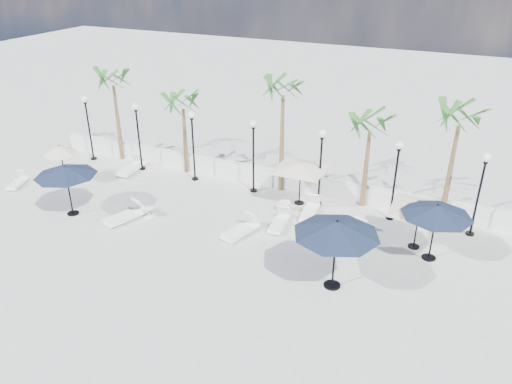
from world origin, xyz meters
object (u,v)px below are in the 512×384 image
at_px(lounger_2, 125,215).
at_px(lounger_3, 241,230).
at_px(lounger_6, 310,210).
at_px(parasol_cream_small, 60,151).
at_px(lounger_1, 18,182).
at_px(parasol_navy_mid, 337,228).
at_px(lounger_4, 279,222).
at_px(parasol_navy_right, 437,211).
at_px(parasol_cream_sq_a, 301,163).
at_px(lounger_5, 355,235).
at_px(lounger_0, 131,167).
at_px(parasol_navy_left, 65,171).
at_px(parasol_cream_sq_b, 421,203).

height_order(lounger_2, lounger_3, lounger_2).
bearing_deg(lounger_6, parasol_cream_small, -178.06).
relative_size(lounger_1, parasol_navy_mid, 0.54).
distance_m(lounger_4, parasol_cream_small, 12.25).
relative_size(lounger_2, lounger_6, 1.06).
bearing_deg(parasol_navy_right, lounger_3, -169.13).
bearing_deg(parasol_cream_sq_a, lounger_3, -108.68).
bearing_deg(lounger_5, parasol_navy_right, 4.88).
bearing_deg(lounger_0, parasol_cream_sq_a, -4.07).
bearing_deg(parasol_navy_mid, parasol_cream_small, 169.75).
bearing_deg(lounger_5, parasol_cream_small, -168.99).
bearing_deg(parasol_navy_left, lounger_6, 23.78).
bearing_deg(parasol_cream_sq_b, lounger_0, 174.52).
bearing_deg(lounger_1, lounger_6, -8.72).
bearing_deg(parasol_cream_sq_b, parasol_cream_small, -176.17).
height_order(lounger_2, parasol_navy_right, parasol_navy_right).
bearing_deg(lounger_3, lounger_2, -152.66).
xyz_separation_m(lounger_0, lounger_1, (-4.36, -3.99, -0.06)).
bearing_deg(lounger_5, lounger_2, -156.70).
relative_size(lounger_2, parasol_cream_small, 0.98).
relative_size(lounger_1, parasol_navy_right, 0.61).
relative_size(lounger_2, parasol_navy_left, 0.76).
bearing_deg(parasol_cream_sq_a, parasol_navy_right, -20.20).
bearing_deg(parasol_cream_small, parasol_navy_left, -41.88).
height_order(parasol_navy_left, parasol_cream_small, parasol_navy_left).
bearing_deg(parasol_navy_left, lounger_5, 14.31).
distance_m(lounger_0, parasol_navy_left, 5.57).
relative_size(parasol_navy_right, parasol_cream_sq_b, 0.62).
xyz_separation_m(lounger_0, parasol_cream_sq_b, (15.70, -1.51, 1.83)).
distance_m(lounger_0, parasol_navy_right, 16.64).
xyz_separation_m(lounger_4, lounger_5, (3.42, 0.33, 0.00)).
bearing_deg(parasol_cream_sq_b, parasol_navy_left, -166.34).
distance_m(lounger_5, parasol_navy_mid, 4.24).
bearing_deg(parasol_cream_small, lounger_2, -19.78).
relative_size(lounger_1, parasol_cream_sq_a, 0.36).
bearing_deg(lounger_4, parasol_navy_mid, -49.13).
relative_size(lounger_3, lounger_6, 1.02).
distance_m(parasol_cream_sq_a, parasol_cream_small, 12.54).
distance_m(lounger_0, lounger_6, 10.81).
height_order(lounger_0, parasol_navy_mid, parasol_navy_mid).
xyz_separation_m(lounger_1, parasol_navy_mid, (17.70, -1.54, 2.28)).
distance_m(lounger_5, parasol_cream_sq_a, 4.46).
relative_size(parasol_navy_left, parasol_cream_small, 1.29).
xyz_separation_m(lounger_3, lounger_6, (2.18, 2.94, -0.00)).
distance_m(lounger_1, parasol_navy_mid, 17.91).
bearing_deg(lounger_2, lounger_6, 46.35).
bearing_deg(lounger_1, parasol_cream_small, 10.30).
relative_size(lounger_0, parasol_navy_mid, 0.68).
relative_size(lounger_4, parasol_navy_right, 0.67).
bearing_deg(parasol_cream_small, parasol_cream_sq_a, 13.71).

